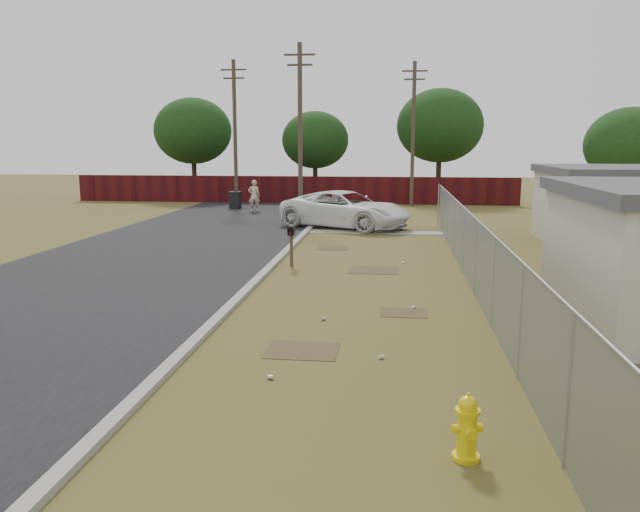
# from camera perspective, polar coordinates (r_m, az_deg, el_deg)

# --- Properties ---
(ground) EXTENTS (120.00, 120.00, 0.00)m
(ground) POSITION_cam_1_polar(r_m,az_deg,el_deg) (16.99, 3.51, -3.30)
(ground) COLOR brown
(ground) RESTS_ON ground
(street) EXTENTS (15.10, 60.00, 0.12)m
(street) POSITION_cam_1_polar(r_m,az_deg,el_deg) (26.02, -10.44, 1.34)
(street) COLOR black
(street) RESTS_ON ground
(chainlink_fence) EXTENTS (0.10, 27.06, 2.02)m
(chainlink_fence) POSITION_cam_1_polar(r_m,az_deg,el_deg) (17.94, 13.73, -0.25)
(chainlink_fence) COLOR gray
(chainlink_fence) RESTS_ON ground
(privacy_fence) EXTENTS (30.00, 0.12, 1.80)m
(privacy_fence) POSITION_cam_1_polar(r_m,az_deg,el_deg) (42.18, -2.65, 6.07)
(privacy_fence) COLOR #420E0F
(privacy_fence) RESTS_ON ground
(utility_poles) EXTENTS (12.60, 8.24, 9.00)m
(utility_poles) POSITION_cam_1_polar(r_m,az_deg,el_deg) (37.45, -0.22, 11.36)
(utility_poles) COLOR #4C3D32
(utility_poles) RESTS_ON ground
(horizon_trees) EXTENTS (33.32, 31.94, 7.78)m
(horizon_trees) POSITION_cam_1_polar(r_m,az_deg,el_deg) (40.06, 6.83, 11.13)
(horizon_trees) COLOR #352818
(horizon_trees) RESTS_ON ground
(fire_hydrant) EXTENTS (0.43, 0.44, 0.89)m
(fire_hydrant) POSITION_cam_1_polar(r_m,az_deg,el_deg) (8.41, 13.30, -15.10)
(fire_hydrant) COLOR yellow
(fire_hydrant) RESTS_ON ground
(mailbox) EXTENTS (0.23, 0.59, 1.35)m
(mailbox) POSITION_cam_1_polar(r_m,az_deg,el_deg) (20.33, -2.64, 2.03)
(mailbox) COLOR brown
(mailbox) RESTS_ON ground
(pickup_truck) EXTENTS (6.92, 5.42, 1.75)m
(pickup_truck) POSITION_cam_1_polar(r_m,az_deg,el_deg) (29.80, 2.36, 4.28)
(pickup_truck) COLOR white
(pickup_truck) RESTS_ON ground
(pedestrian) EXTENTS (0.76, 0.58, 1.87)m
(pedestrian) POSITION_cam_1_polar(r_m,az_deg,el_deg) (37.06, -6.04, 5.50)
(pedestrian) COLOR #CEB197
(pedestrian) RESTS_ON ground
(trash_bin) EXTENTS (0.71, 0.78, 1.05)m
(trash_bin) POSITION_cam_1_polar(r_m,az_deg,el_deg) (38.95, -7.76, 5.11)
(trash_bin) COLOR black
(trash_bin) RESTS_ON ground
(scattered_litter) EXTENTS (2.67, 10.86, 0.07)m
(scattered_litter) POSITION_cam_1_polar(r_m,az_deg,el_deg) (14.62, 4.30, -5.39)
(scattered_litter) COLOR silver
(scattered_litter) RESTS_ON ground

